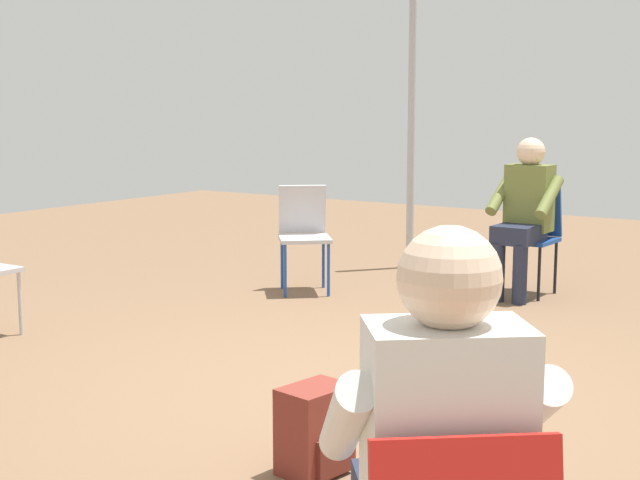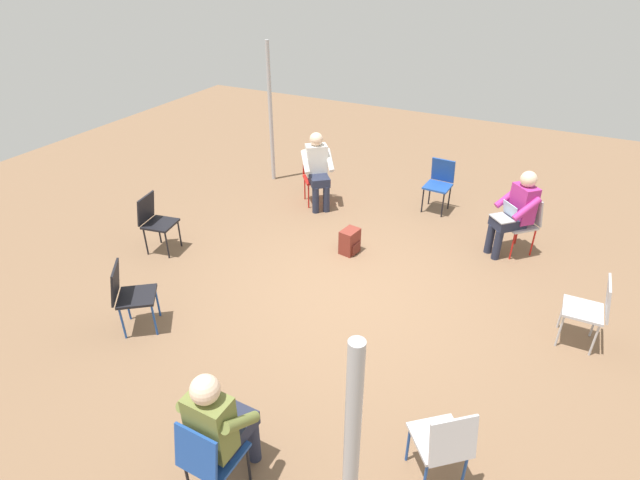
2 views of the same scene
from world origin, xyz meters
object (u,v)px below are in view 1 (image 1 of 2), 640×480
(person_in_white, at_px, (435,461))
(person_in_olive, at_px, (524,209))
(chair_north, at_px, (532,232))
(backpack_near_laptop_user, at_px, (315,435))
(chair_northwest, at_px, (304,230))

(person_in_white, relative_size, person_in_olive, 1.00)
(chair_north, height_order, person_in_olive, person_in_olive)
(backpack_near_laptop_user, bearing_deg, person_in_olive, 98.38)
(person_in_olive, bearing_deg, chair_northwest, 27.47)
(person_in_white, height_order, backpack_near_laptop_user, person_in_white)
(chair_north, height_order, person_in_white, person_in_white)
(person_in_white, height_order, person_in_olive, same)
(chair_north, distance_m, person_in_white, 5.28)
(chair_north, relative_size, person_in_olive, 0.69)
(chair_northwest, xyz_separation_m, backpack_near_laptop_user, (2.10, -2.94, -0.34))
(person_in_olive, bearing_deg, person_in_white, 110.22)
(backpack_near_laptop_user, bearing_deg, person_in_white, -46.12)
(chair_northwest, bearing_deg, person_in_olive, 165.75)
(person_in_white, distance_m, backpack_near_laptop_user, 1.68)
(person_in_white, bearing_deg, chair_north, 68.98)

